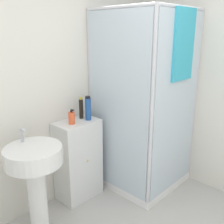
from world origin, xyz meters
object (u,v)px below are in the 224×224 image
(sink, at_px, (35,172))
(shampoo_bottle_blue, at_px, (88,108))
(soap_dispenser, at_px, (72,118))
(shampoo_bottle_tall_black, at_px, (81,108))

(sink, xyz_separation_m, shampoo_bottle_blue, (0.76, 0.15, 0.38))
(sink, bearing_deg, shampoo_bottle_blue, 11.28)
(sink, distance_m, shampoo_bottle_blue, 0.87)
(soap_dispenser, relative_size, shampoo_bottle_tall_black, 0.67)
(soap_dispenser, bearing_deg, shampoo_bottle_tall_black, 19.98)
(soap_dispenser, bearing_deg, sink, -162.21)
(soap_dispenser, relative_size, shampoo_bottle_blue, 0.61)
(shampoo_bottle_tall_black, bearing_deg, sink, -161.65)
(shampoo_bottle_blue, bearing_deg, shampoo_bottle_tall_black, 99.44)
(sink, relative_size, shampoo_bottle_blue, 3.87)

